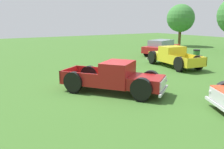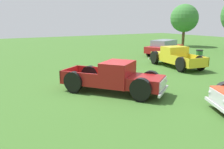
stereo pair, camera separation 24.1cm
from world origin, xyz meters
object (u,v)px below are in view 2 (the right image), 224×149
(pickup_truck_behind_left, at_px, (174,57))
(sedan_distant_a, at_px, (164,47))
(trash_can, at_px, (199,55))
(oak_tree_center, at_px, (184,18))
(pickup_truck_foreground, at_px, (119,78))

(pickup_truck_behind_left, bearing_deg, sedan_distant_a, 143.82)
(trash_can, xyz_separation_m, oak_tree_center, (-9.25, 7.83, 3.20))
(trash_can, bearing_deg, pickup_truck_foreground, -67.74)
(sedan_distant_a, bearing_deg, pickup_truck_foreground, -51.63)
(pickup_truck_foreground, bearing_deg, oak_tree_center, 125.93)
(trash_can, distance_m, oak_tree_center, 12.53)
(oak_tree_center, bearing_deg, trash_can, -40.28)
(pickup_truck_foreground, xyz_separation_m, oak_tree_center, (-13.88, 19.15, 2.94))
(pickup_truck_behind_left, bearing_deg, oak_tree_center, 130.61)
(sedan_distant_a, height_order, trash_can, sedan_distant_a)
(trash_can, bearing_deg, sedan_distant_a, -175.19)
(sedan_distant_a, height_order, oak_tree_center, oak_tree_center)
(pickup_truck_foreground, relative_size, pickup_truck_behind_left, 0.98)
(pickup_truck_foreground, relative_size, trash_can, 5.42)
(pickup_truck_foreground, distance_m, trash_can, 12.23)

